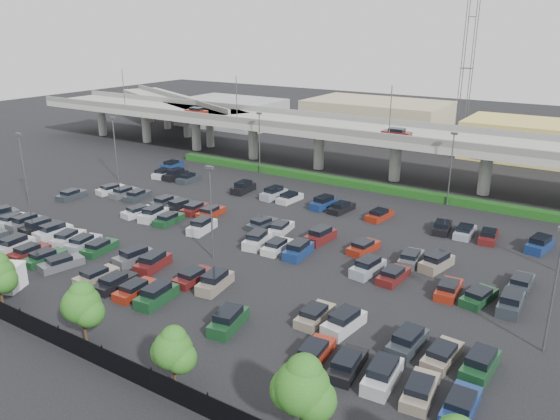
# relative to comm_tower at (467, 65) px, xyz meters

# --- Properties ---
(ground) EXTENTS (280.00, 280.00, 0.00)m
(ground) POSITION_rel_comm_tower_xyz_m (-4.00, -74.00, -15.61)
(ground) COLOR black
(overpass) EXTENTS (150.00, 13.00, 15.80)m
(overpass) POSITION_rel_comm_tower_xyz_m (-4.22, -42.03, -8.64)
(overpass) COLOR gray
(overpass) RESTS_ON ground
(on_ramp) EXTENTS (50.93, 30.13, 8.80)m
(on_ramp) POSITION_rel_comm_tower_xyz_m (-56.10, -30.95, -8.76)
(on_ramp) COLOR gray
(on_ramp) RESTS_ON ground
(hedge) EXTENTS (66.00, 1.60, 1.10)m
(hedge) POSITION_rel_comm_tower_xyz_m (-4.00, -49.00, -15.06)
(hedge) COLOR #113710
(hedge) RESTS_ON ground
(fence) EXTENTS (70.00, 0.10, 2.00)m
(fence) POSITION_rel_comm_tower_xyz_m (-4.05, -102.00, -14.71)
(fence) COLOR black
(fence) RESTS_ON ground
(tree_row) EXTENTS (65.07, 3.66, 5.94)m
(tree_row) POSITION_rel_comm_tower_xyz_m (-3.30, -100.53, -12.09)
(tree_row) COLOR #332316
(tree_row) RESTS_ON ground
(parked_cars) EXTENTS (63.13, 41.59, 1.67)m
(parked_cars) POSITION_rel_comm_tower_xyz_m (-5.00, -78.76, -14.99)
(parked_cars) COLOR #B9B9BE
(parked_cars) RESTS_ON ground
(light_poles) EXTENTS (66.90, 48.38, 10.30)m
(light_poles) POSITION_rel_comm_tower_xyz_m (-8.12, -72.00, -9.37)
(light_poles) COLOR #4C4D52
(light_poles) RESTS_ON ground
(distant_buildings) EXTENTS (138.00, 24.00, 9.00)m
(distant_buildings) POSITION_rel_comm_tower_xyz_m (8.38, -12.19, -11.87)
(distant_buildings) COLOR gray
(distant_buildings) RESTS_ON ground
(comm_tower) EXTENTS (2.40, 2.40, 30.00)m
(comm_tower) POSITION_rel_comm_tower_xyz_m (0.00, 0.00, 0.00)
(comm_tower) COLOR #4C4D52
(comm_tower) RESTS_ON ground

